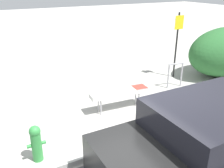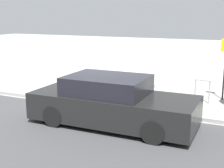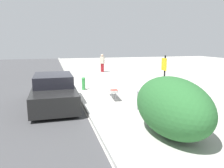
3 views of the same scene
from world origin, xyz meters
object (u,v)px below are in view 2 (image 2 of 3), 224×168
bike_rack (202,89)px  parked_car_near (112,103)px  bench (133,85)px  fire_hydrant (60,87)px

bike_rack → parked_car_near: parked_car_near is taller
bench → bike_rack: bike_rack is taller
bench → fire_hydrant: bearing=-151.5°
bench → bike_rack: bearing=16.5°
bench → bike_rack: size_ratio=1.97×
bike_rack → fire_hydrant: bike_rack is taller
bench → parked_car_near: parked_car_near is taller
parked_car_near → bike_rack: bearing=59.6°
parked_car_near → fire_hydrant: bearing=148.9°
bench → parked_car_near: 2.85m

